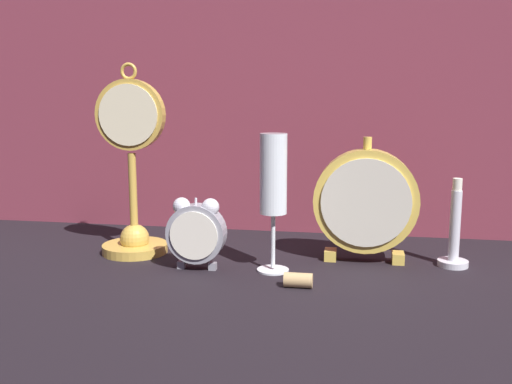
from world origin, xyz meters
TOP-DOWN VIEW (x-y plane):
  - ground_plane at (0.00, 0.00)m, footprint 4.00×4.00m
  - fabric_backdrop_drape at (0.00, 0.33)m, footprint 1.79×0.01m
  - pocket_watch_on_stand at (-0.23, 0.11)m, footprint 0.12×0.12m
  - alarm_clock_twin_bell at (-0.09, 0.04)m, footprint 0.10×0.03m
  - mantel_clock_silver at (0.18, 0.13)m, footprint 0.17×0.04m
  - champagne_flute at (0.03, 0.05)m, footprint 0.05×0.05m
  - brass_candlestick at (0.32, 0.13)m, footprint 0.05×0.05m
  - wine_cork at (0.08, -0.02)m, footprint 0.04×0.02m

SIDE VIEW (x-z plane):
  - ground_plane at x=0.00m, z-range 0.00..0.00m
  - wine_cork at x=0.08m, z-range 0.00..0.02m
  - brass_candlestick at x=0.32m, z-range -0.02..0.12m
  - alarm_clock_twin_bell at x=-0.09m, z-range 0.01..0.12m
  - mantel_clock_silver at x=0.18m, z-range 0.00..0.21m
  - pocket_watch_on_stand at x=-0.23m, z-range -0.04..0.29m
  - champagne_flute at x=0.03m, z-range 0.03..0.25m
  - fabric_backdrop_drape at x=0.00m, z-range 0.00..0.56m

